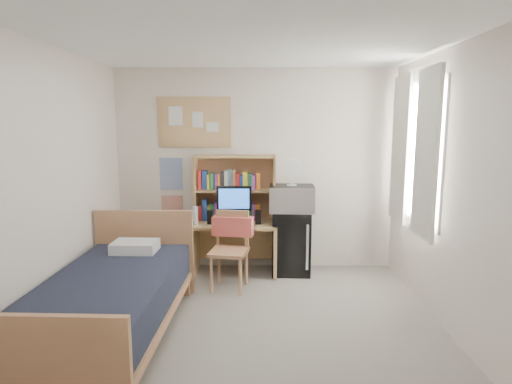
{
  "coord_description": "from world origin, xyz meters",
  "views": [
    {
      "loc": [
        0.08,
        -3.46,
        1.91
      ],
      "look_at": [
        0.02,
        1.2,
        1.15
      ],
      "focal_mm": 30.0,
      "sensor_mm": 36.0,
      "label": 1
    }
  ],
  "objects_px": {
    "bed": "(110,309)",
    "speaker_right": "(258,217)",
    "monitor": "(234,206)",
    "microwave": "(292,198)",
    "desk_fan": "(292,174)",
    "speaker_left": "(210,217)",
    "mini_fridge": "(291,242)",
    "desk_chair": "(229,251)",
    "bulletin_board": "(194,122)",
    "desk": "(235,248)"
  },
  "relations": [
    {
      "from": "bed",
      "to": "speaker_right",
      "type": "relative_size",
      "value": 11.98
    },
    {
      "from": "monitor",
      "to": "microwave",
      "type": "distance_m",
      "value": 0.73
    },
    {
      "from": "desk_fan",
      "to": "bed",
      "type": "bearing_deg",
      "value": -132.21
    },
    {
      "from": "monitor",
      "to": "speaker_left",
      "type": "relative_size",
      "value": 2.69
    },
    {
      "from": "mini_fridge",
      "to": "desk_chair",
      "type": "bearing_deg",
      "value": -140.59
    },
    {
      "from": "microwave",
      "to": "desk_fan",
      "type": "distance_m",
      "value": 0.31
    },
    {
      "from": "desk_fan",
      "to": "bulletin_board",
      "type": "bearing_deg",
      "value": 170.32
    },
    {
      "from": "desk_chair",
      "to": "mini_fridge",
      "type": "xyz_separation_m",
      "value": [
        0.75,
        0.57,
        -0.04
      ]
    },
    {
      "from": "desk",
      "to": "mini_fridge",
      "type": "height_order",
      "value": "mini_fridge"
    },
    {
      "from": "desk_chair",
      "to": "desk_fan",
      "type": "xyz_separation_m",
      "value": [
        0.75,
        0.55,
        0.83
      ]
    },
    {
      "from": "bulletin_board",
      "to": "speaker_right",
      "type": "height_order",
      "value": "bulletin_board"
    },
    {
      "from": "microwave",
      "to": "speaker_left",
      "type": "bearing_deg",
      "value": -173.14
    },
    {
      "from": "bulletin_board",
      "to": "speaker_left",
      "type": "distance_m",
      "value": 1.24
    },
    {
      "from": "bed",
      "to": "speaker_left",
      "type": "height_order",
      "value": "speaker_left"
    },
    {
      "from": "monitor",
      "to": "microwave",
      "type": "relative_size",
      "value": 0.84
    },
    {
      "from": "desk",
      "to": "speaker_left",
      "type": "distance_m",
      "value": 0.52
    },
    {
      "from": "desk",
      "to": "bed",
      "type": "xyz_separation_m",
      "value": [
        -1.0,
        -1.72,
        -0.04
      ]
    },
    {
      "from": "bed",
      "to": "desk_fan",
      "type": "height_order",
      "value": "desk_fan"
    },
    {
      "from": "desk_chair",
      "to": "monitor",
      "type": "height_order",
      "value": "monitor"
    },
    {
      "from": "bed",
      "to": "speaker_right",
      "type": "bearing_deg",
      "value": 53.46
    },
    {
      "from": "speaker_right",
      "to": "microwave",
      "type": "distance_m",
      "value": 0.48
    },
    {
      "from": "desk",
      "to": "speaker_right",
      "type": "relative_size",
      "value": 6.0
    },
    {
      "from": "speaker_left",
      "to": "desk_fan",
      "type": "distance_m",
      "value": 1.16
    },
    {
      "from": "mini_fridge",
      "to": "microwave",
      "type": "relative_size",
      "value": 1.48
    },
    {
      "from": "desk_fan",
      "to": "mini_fridge",
      "type": "bearing_deg",
      "value": 90.0
    },
    {
      "from": "speaker_left",
      "to": "monitor",
      "type": "bearing_deg",
      "value": 0.0
    },
    {
      "from": "speaker_right",
      "to": "desk_fan",
      "type": "xyz_separation_m",
      "value": [
        0.42,
        0.08,
        0.54
      ]
    },
    {
      "from": "mini_fridge",
      "to": "monitor",
      "type": "distance_m",
      "value": 0.87
    },
    {
      "from": "monitor",
      "to": "speaker_right",
      "type": "relative_size",
      "value": 2.61
    },
    {
      "from": "mini_fridge",
      "to": "bed",
      "type": "height_order",
      "value": "mini_fridge"
    },
    {
      "from": "bulletin_board",
      "to": "monitor",
      "type": "height_order",
      "value": "bulletin_board"
    },
    {
      "from": "monitor",
      "to": "microwave",
      "type": "xyz_separation_m",
      "value": [
        0.72,
        0.08,
        0.08
      ]
    },
    {
      "from": "speaker_right",
      "to": "bulletin_board",
      "type": "bearing_deg",
      "value": 157.2
    },
    {
      "from": "bulletin_board",
      "to": "bed",
      "type": "distance_m",
      "value": 2.63
    },
    {
      "from": "bulletin_board",
      "to": "desk_chair",
      "type": "relative_size",
      "value": 1.04
    },
    {
      "from": "mini_fridge",
      "to": "speaker_left",
      "type": "height_order",
      "value": "speaker_left"
    },
    {
      "from": "desk_chair",
      "to": "mini_fridge",
      "type": "bearing_deg",
      "value": 46.48
    },
    {
      "from": "bulletin_board",
      "to": "microwave",
      "type": "distance_m",
      "value": 1.58
    },
    {
      "from": "speaker_left",
      "to": "mini_fridge",
      "type": "bearing_deg",
      "value": 5.44
    },
    {
      "from": "bed",
      "to": "speaker_right",
      "type": "distance_m",
      "value": 2.16
    },
    {
      "from": "mini_fridge",
      "to": "bed",
      "type": "bearing_deg",
      "value": -131.9
    },
    {
      "from": "desk",
      "to": "speaker_right",
      "type": "distance_m",
      "value": 0.52
    },
    {
      "from": "desk",
      "to": "mini_fridge",
      "type": "distance_m",
      "value": 0.73
    },
    {
      "from": "desk",
      "to": "desk_fan",
      "type": "bearing_deg",
      "value": 1.37
    },
    {
      "from": "speaker_left",
      "to": "speaker_right",
      "type": "bearing_deg",
      "value": 0.0
    },
    {
      "from": "desk_chair",
      "to": "speaker_left",
      "type": "height_order",
      "value": "desk_chair"
    },
    {
      "from": "desk",
      "to": "speaker_right",
      "type": "xyz_separation_m",
      "value": [
        0.3,
        -0.06,
        0.42
      ]
    },
    {
      "from": "mini_fridge",
      "to": "microwave",
      "type": "distance_m",
      "value": 0.57
    },
    {
      "from": "monitor",
      "to": "desk",
      "type": "bearing_deg",
      "value": 90.0
    },
    {
      "from": "desk_chair",
      "to": "mini_fridge",
      "type": "relative_size",
      "value": 1.11
    }
  ]
}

